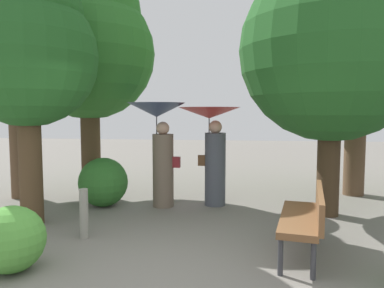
% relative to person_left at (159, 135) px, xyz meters
% --- Properties ---
extents(ground_plane, '(40.00, 40.00, 0.00)m').
position_rel_person_left_xyz_m(ground_plane, '(0.55, -3.20, -1.36)').
color(ground_plane, slate).
extents(person_left, '(1.07, 1.07, 1.95)m').
position_rel_person_left_xyz_m(person_left, '(0.00, 0.00, 0.00)').
color(person_left, '#6B5B4C').
rests_on(person_left, ground).
extents(person_right, '(1.18, 1.18, 1.87)m').
position_rel_person_left_xyz_m(person_right, '(0.96, 0.23, -0.05)').
color(person_right, '#474C56').
rests_on(person_right, ground).
extents(park_bench, '(0.75, 1.56, 0.83)m').
position_rel_person_left_xyz_m(park_bench, '(2.32, -2.12, -0.85)').
color(park_bench, '#38383D').
rests_on(park_bench, ground).
extents(tree_near_left, '(2.71, 2.71, 4.87)m').
position_rel_person_left_xyz_m(tree_near_left, '(-1.62, 0.62, 1.88)').
color(tree_near_left, '#4C3823').
rests_on(tree_near_left, ground).
extents(tree_near_right, '(3.09, 3.09, 4.82)m').
position_rel_person_left_xyz_m(tree_near_right, '(3.01, -0.21, 1.71)').
color(tree_near_right, '#42301E').
rests_on(tree_near_right, ground).
extents(tree_mid_left, '(2.17, 2.17, 4.20)m').
position_rel_person_left_xyz_m(tree_mid_left, '(-1.77, -1.37, 1.48)').
color(tree_mid_left, '#4C3823').
rests_on(tree_mid_left, ground).
extents(tree_mid_right, '(3.37, 3.37, 5.43)m').
position_rel_person_left_xyz_m(tree_mid_right, '(3.94, 1.51, 2.14)').
color(tree_mid_right, brown).
rests_on(tree_mid_right, ground).
extents(tree_far_back, '(2.71, 2.71, 4.87)m').
position_rel_person_left_xyz_m(tree_far_back, '(-3.04, 0.34, 1.88)').
color(tree_far_back, brown).
rests_on(tree_far_back, ground).
extents(bush_path_left, '(0.74, 0.74, 0.74)m').
position_rel_person_left_xyz_m(bush_path_left, '(-1.01, -3.04, -0.99)').
color(bush_path_left, '#4C9338').
rests_on(bush_path_left, ground).
extents(bush_path_right, '(0.93, 0.93, 0.93)m').
position_rel_person_left_xyz_m(bush_path_right, '(-1.06, -0.15, -0.89)').
color(bush_path_right, '#2D6B28').
rests_on(bush_path_right, ground).
extents(path_marker_post, '(0.12, 0.12, 0.71)m').
position_rel_person_left_xyz_m(path_marker_post, '(-0.67, -1.89, -1.00)').
color(path_marker_post, gray).
rests_on(path_marker_post, ground).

